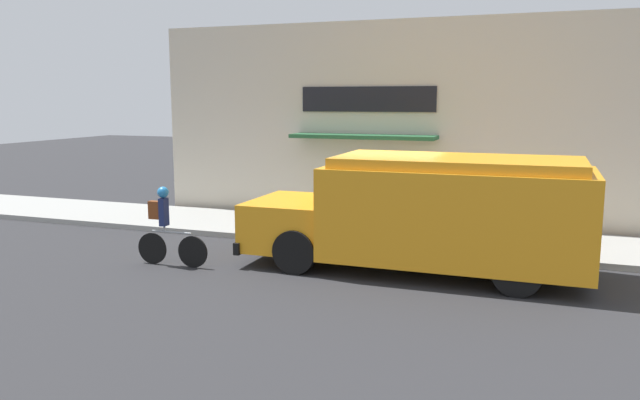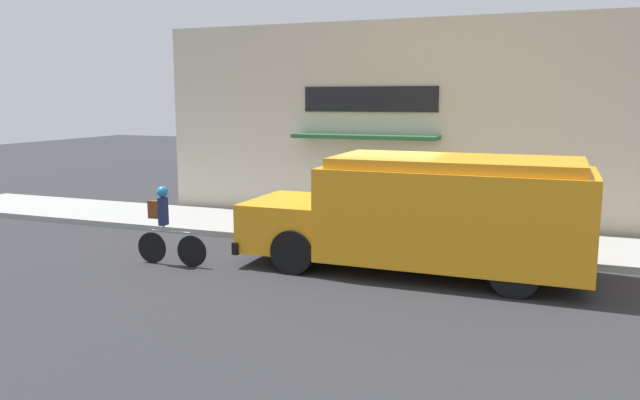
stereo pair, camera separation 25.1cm
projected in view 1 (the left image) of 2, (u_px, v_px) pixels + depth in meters
ground_plane at (380, 251)px, 13.74m from camera, size 70.00×70.00×0.00m
sidewalk at (395, 235)px, 15.05m from camera, size 28.00×2.83×0.14m
storefront at (410, 124)px, 16.23m from camera, size 14.44×1.03×5.34m
school_bus at (431, 212)px, 11.93m from camera, size 6.59×2.82×2.25m
cyclist at (166, 226)px, 12.46m from camera, size 1.57×0.23×1.60m
trash_bin at (373, 208)px, 16.06m from camera, size 0.55×0.55×0.79m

